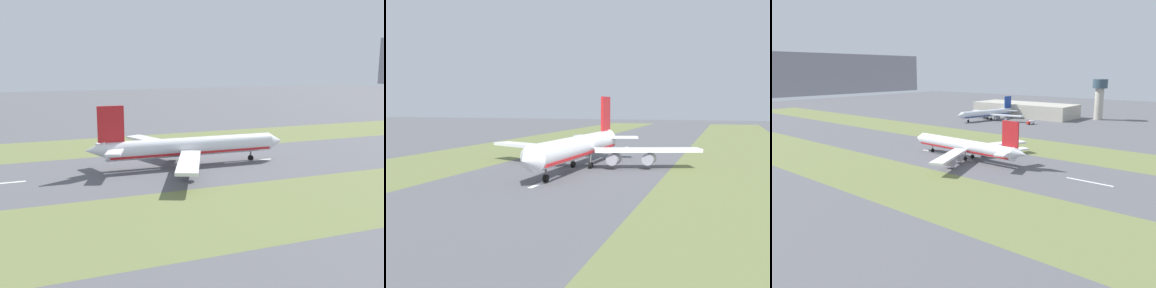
# 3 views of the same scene
# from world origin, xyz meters

# --- Properties ---
(ground_plane) EXTENTS (800.00, 800.00, 0.00)m
(ground_plane) POSITION_xyz_m (0.00, 0.00, 0.00)
(ground_plane) COLOR #56565B
(grass_median_west) EXTENTS (40.00, 600.00, 0.01)m
(grass_median_west) POSITION_xyz_m (-45.00, 0.00, 0.00)
(grass_median_west) COLOR olive
(grass_median_west) RESTS_ON ground
(grass_median_east) EXTENTS (40.00, 600.00, 0.01)m
(grass_median_east) POSITION_xyz_m (45.00, 0.00, 0.00)
(grass_median_east) COLOR olive
(grass_median_east) RESTS_ON ground
(centreline_dash_near) EXTENTS (1.20, 18.00, 0.01)m
(centreline_dash_near) POSITION_xyz_m (0.00, -58.11, 0.01)
(centreline_dash_near) COLOR silver
(centreline_dash_near) RESTS_ON ground
(centreline_dash_mid) EXTENTS (1.20, 18.00, 0.01)m
(centreline_dash_mid) POSITION_xyz_m (0.00, -18.11, 0.01)
(centreline_dash_mid) COLOR silver
(centreline_dash_mid) RESTS_ON ground
(centreline_dash_far) EXTENTS (1.20, 18.00, 0.01)m
(centreline_dash_far) POSITION_xyz_m (0.00, 21.89, 0.01)
(centreline_dash_far) COLOR silver
(centreline_dash_far) RESTS_ON ground
(airplane_main_jet) EXTENTS (64.11, 67.13, 20.20)m
(airplane_main_jet) POSITION_xyz_m (-1.27, -0.02, 6.02)
(airplane_main_jet) COLOR white
(airplane_main_jet) RESTS_ON ground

